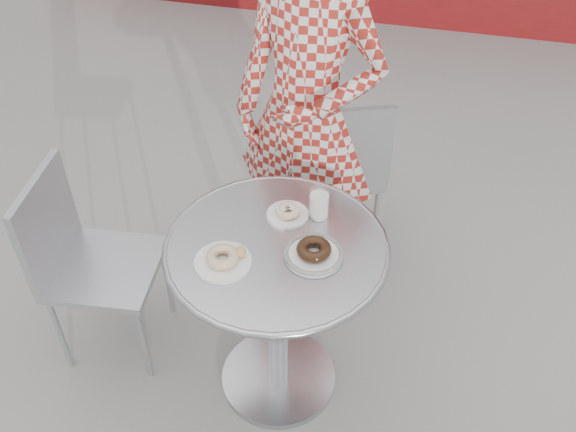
% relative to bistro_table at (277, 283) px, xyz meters
% --- Properties ---
extents(ground, '(60.00, 60.00, 0.00)m').
position_rel_bistro_table_xyz_m(ground, '(-0.02, -0.03, -0.60)').
color(ground, '#9C9A94').
rests_on(ground, ground).
extents(bistro_table, '(0.79, 0.79, 0.80)m').
position_rel_bistro_table_xyz_m(bistro_table, '(0.00, 0.00, 0.00)').
color(bistro_table, silver).
rests_on(bistro_table, ground).
extents(chair_far, '(0.56, 0.56, 0.91)m').
position_rel_bistro_table_xyz_m(chair_far, '(0.04, 0.92, -0.32)').
color(chair_far, '#A9ACB1').
rests_on(chair_far, ground).
extents(chair_left, '(0.46, 0.46, 0.88)m').
position_rel_bistro_table_xyz_m(chair_left, '(-0.75, 0.05, -0.33)').
color(chair_left, '#A9ACB1').
rests_on(chair_left, ground).
extents(seated_person, '(0.74, 0.58, 1.80)m').
position_rel_bistro_table_xyz_m(seated_person, '(-0.04, 0.66, 0.30)').
color(seated_person, '#A32119').
rests_on(seated_person, ground).
extents(plate_far, '(0.15, 0.15, 0.04)m').
position_rel_bistro_table_xyz_m(plate_far, '(0.00, 0.16, 0.21)').
color(plate_far, white).
rests_on(plate_far, bistro_table).
extents(plate_near, '(0.19, 0.19, 0.05)m').
position_rel_bistro_table_xyz_m(plate_near, '(-0.15, -0.13, 0.21)').
color(plate_near, white).
rests_on(plate_near, bistro_table).
extents(plate_checker, '(0.20, 0.20, 0.05)m').
position_rel_bistro_table_xyz_m(plate_checker, '(0.14, -0.02, 0.21)').
color(plate_checker, white).
rests_on(plate_checker, bistro_table).
extents(milk_cup, '(0.07, 0.07, 0.12)m').
position_rel_bistro_table_xyz_m(milk_cup, '(0.11, 0.18, 0.25)').
color(milk_cup, white).
rests_on(milk_cup, bistro_table).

